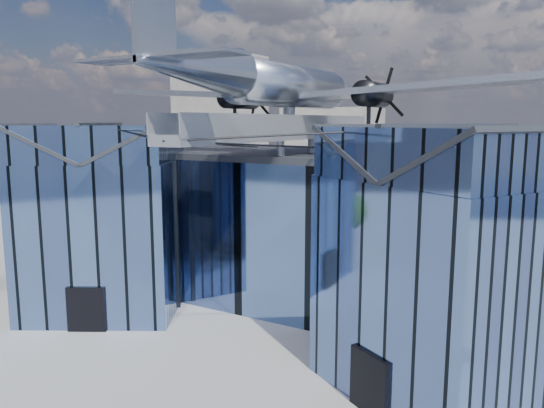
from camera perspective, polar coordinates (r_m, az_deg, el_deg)
The scene contains 4 objects.
ground_plane at distance 30.90m, azimuth -1.94°, elevation -13.82°, with size 120.00×120.00×0.00m, color gray.
museum at distance 34.15m, azimuth 3.26°, elevation -1.90°, with size 32.88×24.50×17.60m.
bg_towers at distance 75.81m, azimuth 20.15°, elevation 6.91°, with size 77.00×24.50×26.00m.
tree_side_w at distance 57.04m, azimuth -21.36°, elevation 0.37°, with size 4.16×4.16×6.01m.
Camera 1 is at (15.37, -24.00, 11.94)m, focal length 35.00 mm.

